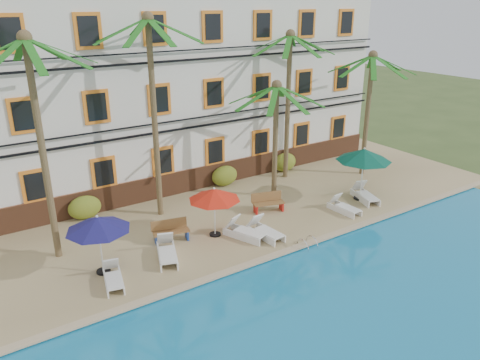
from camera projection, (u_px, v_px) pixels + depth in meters
ground at (270, 249)px, 19.40m from camera, size 100.00×100.00×0.00m
pool_deck at (210, 205)px, 23.25m from camera, size 30.00×12.00×0.25m
swimming_pool at (411, 343)px, 13.91m from camera, size 26.00×12.00×0.20m
pool_coping at (284, 252)px, 18.60m from camera, size 30.00×0.35×0.06m
hotel_building at (161, 85)px, 25.25m from camera, size 25.40×6.44×10.22m
palm_a at (38, 120)px, 16.45m from camera, size 4.62×4.62×8.50m
palm_b at (153, 92)px, 19.95m from camera, size 4.62×4.62×8.99m
palm_c at (276, 121)px, 22.67m from camera, size 4.62×4.62×5.91m
palm_d at (289, 85)px, 24.81m from camera, size 4.62×4.62×8.03m
palm_e at (369, 95)px, 25.54m from camera, size 4.62×4.62×6.94m
shrub_left at (85, 207)px, 21.34m from camera, size 1.50×0.90×1.10m
shrub_mid at (225, 176)px, 25.21m from camera, size 1.50×0.90×1.10m
shrub_right at (285, 162)px, 27.34m from camera, size 1.50×0.90×1.10m
umbrella_blue at (98, 224)px, 16.56m from camera, size 2.32×2.32×2.33m
umbrella_red at (214, 195)px, 19.33m from camera, size 2.20×2.20×2.20m
umbrella_green at (364, 155)px, 22.83m from camera, size 2.72×2.72×2.72m
lounger_a at (113, 277)px, 16.48m from camera, size 0.95×1.75×0.79m
lounger_b at (167, 252)px, 18.09m from camera, size 1.28×2.02×0.90m
lounger_c at (244, 231)px, 19.71m from camera, size 1.31×1.99×0.89m
lounger_d at (265, 230)px, 19.79m from camera, size 0.83×1.89×0.87m
lounger_e at (344, 207)px, 22.13m from camera, size 0.71×1.72×0.80m
lounger_f at (365, 195)px, 23.44m from camera, size 1.23×2.00×0.89m
bench_left at (171, 230)px, 19.40m from camera, size 1.57×0.80×0.93m
bench_right at (268, 202)px, 22.15m from camera, size 1.57×0.89×0.93m
pool_ladder at (307, 246)px, 19.12m from camera, size 0.54×0.74×0.74m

